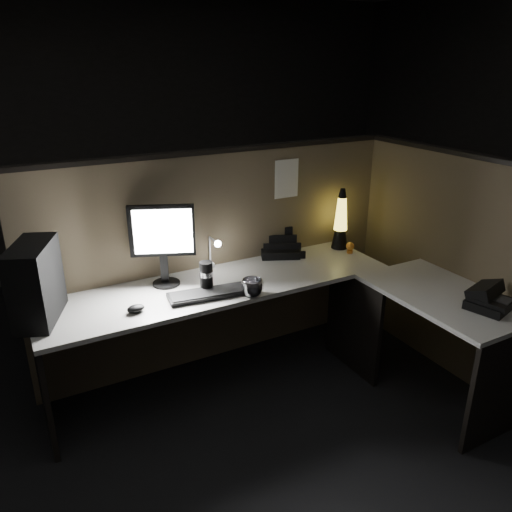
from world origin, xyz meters
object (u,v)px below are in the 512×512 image
pc_tower (36,283)px  desk_phone (488,298)px  keyboard (209,294)px  monitor (163,237)px  lava_lamp (341,224)px

pc_tower → desk_phone: bearing=-3.5°
pc_tower → keyboard: 0.97m
monitor → lava_lamp: (1.38, 0.00, -0.12)m
monitor → desk_phone: monitor is taller
monitor → lava_lamp: size_ratio=1.13×
pc_tower → monitor: size_ratio=0.84×
pc_tower → keyboard: bearing=11.0°
pc_tower → lava_lamp: size_ratio=0.95×
monitor → pc_tower: bearing=-148.7°
pc_tower → desk_phone: pc_tower is taller
lava_lamp → desk_phone: bearing=-82.9°
monitor → keyboard: bearing=-37.1°
lava_lamp → desk_phone: size_ratio=1.57×
lava_lamp → keyboard: bearing=-166.3°
lava_lamp → pc_tower: bearing=-176.8°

